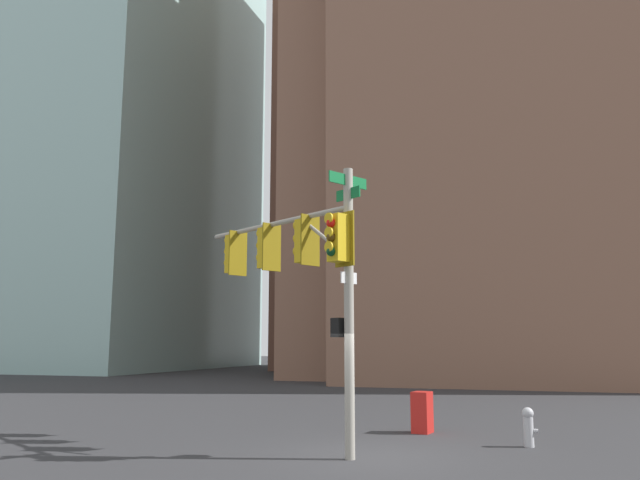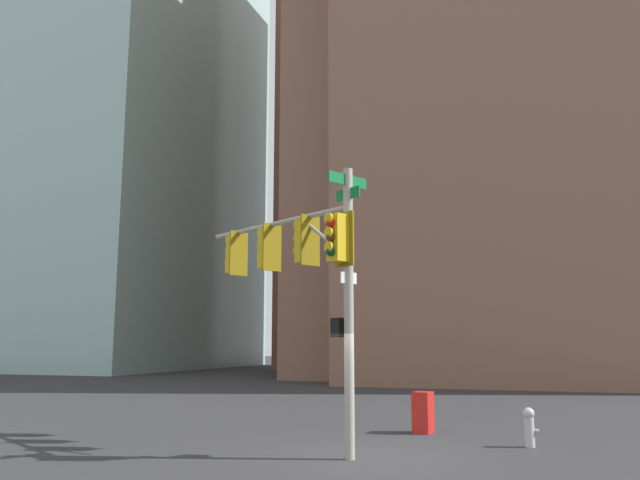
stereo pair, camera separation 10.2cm
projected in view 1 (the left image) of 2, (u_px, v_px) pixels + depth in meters
ground_plane at (365, 457)px, 13.06m from camera, size 200.00×200.00×0.00m
signal_pole_assembly at (299, 260)px, 14.50m from camera, size 4.80×3.15×6.02m
fire_hydrant at (528, 425)px, 14.33m from camera, size 0.34×0.26×0.87m
newspaper_box at (422, 412)px, 16.60m from camera, size 0.52×0.62×1.05m
building_brick_nearside at (510, 98)px, 42.70m from camera, size 20.39×17.69×37.30m
building_brick_midblock at (437, 81)px, 48.48m from camera, size 19.47×16.90×44.27m
building_glass_tower at (99, 82)px, 66.63m from camera, size 26.18×27.11×58.93m
building_brick_farside at (392, 127)px, 62.62m from camera, size 18.77×16.85×46.79m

